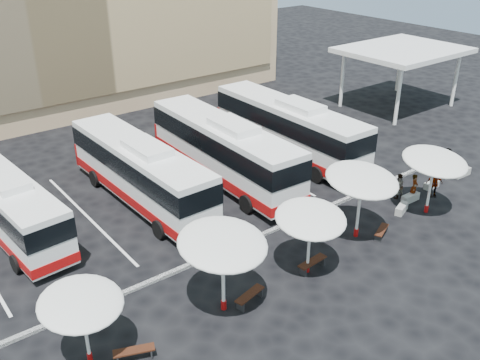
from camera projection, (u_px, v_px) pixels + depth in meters
ground at (260, 243)px, 27.75m from camera, size 120.00×120.00×0.00m
service_canopy at (403, 52)px, 45.82m from camera, size 10.00×8.00×5.20m
curb_divider at (254, 238)px, 28.07m from camera, size 34.00×0.25×0.15m
bay_lines at (179, 188)px, 33.44m from camera, size 24.15×12.00×0.01m
bus_0 at (6, 202)px, 27.90m from camera, size 3.34×11.52×3.61m
bus_1 at (140, 170)px, 30.99m from camera, size 3.14×12.65×4.00m
bus_2 at (223, 148)px, 33.64m from camera, size 3.41×13.36×4.21m
bus_3 at (288, 127)px, 37.09m from camera, size 3.21×13.26×4.20m
sunshade_0 at (81, 304)px, 19.20m from camera, size 3.75×3.78×3.22m
sunshade_1 at (223, 244)px, 21.64m from camera, size 4.17×4.21×3.91m
sunshade_2 at (311, 219)px, 24.25m from camera, size 4.26×4.29×3.44m
sunshade_3 at (362, 180)px, 26.93m from camera, size 3.94×3.99×3.91m
sunshade_4 at (435, 161)px, 29.31m from camera, size 3.92×3.96×3.74m
wood_bench_0 at (134, 352)px, 20.30m from camera, size 1.62×0.97×0.48m
wood_bench_1 at (250, 296)px, 23.30m from camera, size 1.66×0.79×0.49m
wood_bench_2 at (312, 263)px, 25.50m from camera, size 1.68×0.58×0.51m
wood_bench_3 at (382, 231)px, 28.19m from camera, size 1.48×0.93×0.44m
conc_bench_0 at (402, 209)px, 30.59m from camera, size 1.26×0.78×0.45m
conc_bench_1 at (410, 198)px, 31.76m from camera, size 1.24×0.43×0.46m
conc_bench_2 at (431, 185)px, 33.35m from camera, size 1.12×0.44×0.41m
conc_bench_3 at (462, 172)px, 34.88m from camera, size 1.35×0.52×0.50m
passenger_0 at (414, 187)px, 31.77m from camera, size 0.69×0.58×1.62m
passenger_1 at (399, 186)px, 31.92m from camera, size 0.90×0.79×1.57m
passenger_2 at (434, 183)px, 32.08m from camera, size 1.05×0.95×1.71m
passenger_3 at (446, 162)px, 34.73m from camera, size 1.23×0.73×1.87m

